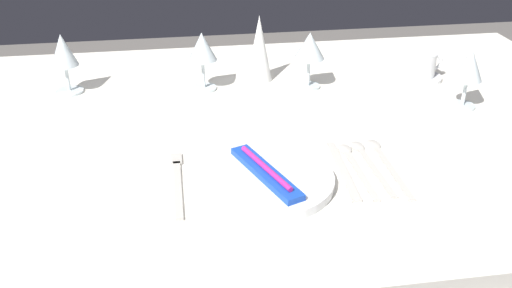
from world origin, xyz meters
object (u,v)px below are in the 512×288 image
at_px(coffee_cup_left, 421,64).
at_px(wine_glass_centre, 469,67).
at_px(toothbrush_package, 266,172).
at_px(spoon_tea, 385,161).
at_px(dinner_knife, 343,171).
at_px(napkin_folded, 259,48).
at_px(fork_outer, 178,181).
at_px(dinner_plate, 266,180).
at_px(wine_glass_left, 63,53).
at_px(wine_glass_right, 310,48).
at_px(spoon_dessert, 368,161).
at_px(wine_glass_far, 202,50).
at_px(spoon_soup, 354,163).

bearing_deg(coffee_cup_left, wine_glass_centre, -81.03).
bearing_deg(toothbrush_package, spoon_tea, 10.21).
xyz_separation_m(dinner_knife, napkin_folded, (-0.09, 0.49, 0.09)).
bearing_deg(toothbrush_package, fork_outer, 169.48).
bearing_deg(dinner_plate, wine_glass_centre, 27.03).
bearing_deg(wine_glass_left, spoon_tea, -34.12).
relative_size(dinner_plate, coffee_cup_left, 2.50).
bearing_deg(wine_glass_right, wine_glass_centre, -27.22).
height_order(spoon_dessert, wine_glass_left, wine_glass_left).
height_order(wine_glass_left, wine_glass_far, wine_glass_left).
bearing_deg(dinner_knife, spoon_dessert, 26.88).
height_order(spoon_dessert, wine_glass_right, wine_glass_right).
bearing_deg(spoon_tea, wine_glass_right, 99.20).
relative_size(toothbrush_package, wine_glass_right, 1.43).
relative_size(wine_glass_centre, napkin_folded, 0.83).
xyz_separation_m(dinner_knife, wine_glass_centre, (0.37, 0.25, 0.10)).
distance_m(spoon_soup, wine_glass_left, 0.76).
bearing_deg(napkin_folded, coffee_cup_left, -7.68).
distance_m(spoon_tea, wine_glass_left, 0.82).
xyz_separation_m(dinner_knife, wine_glass_left, (-0.58, 0.48, 0.10)).
relative_size(dinner_plate, wine_glass_far, 1.71).
height_order(dinner_plate, wine_glass_far, wine_glass_far).
bearing_deg(fork_outer, napkin_folded, 64.40).
distance_m(spoon_dessert, wine_glass_far, 0.52).
height_order(wine_glass_centre, wine_glass_far, wine_glass_far).
bearing_deg(spoon_tea, coffee_cup_left, 59.10).
distance_m(fork_outer, wine_glass_centre, 0.73).
distance_m(spoon_dessert, wine_glass_left, 0.79).
bearing_deg(fork_outer, toothbrush_package, -10.52).
distance_m(dinner_plate, napkin_folded, 0.52).
bearing_deg(wine_glass_centre, wine_glass_far, 161.61).
bearing_deg(napkin_folded, spoon_tea, -68.83).
distance_m(wine_glass_right, wine_glass_far, 0.27).
bearing_deg(wine_glass_left, dinner_knife, -39.75).
relative_size(wine_glass_left, napkin_folded, 0.87).
relative_size(toothbrush_package, coffee_cup_left, 2.04).
distance_m(toothbrush_package, spoon_dessert, 0.22).
xyz_separation_m(toothbrush_package, fork_outer, (-0.16, 0.03, -0.02)).
relative_size(fork_outer, napkin_folded, 1.29).
relative_size(spoon_dessert, wine_glass_left, 1.42).
relative_size(spoon_tea, napkin_folded, 1.32).
bearing_deg(wine_glass_centre, dinner_knife, -145.99).
bearing_deg(toothbrush_package, napkin_folded, 82.44).
bearing_deg(spoon_soup, dinner_knife, -139.33).
xyz_separation_m(wine_glass_left, wine_glass_right, (0.61, -0.06, 0.00)).
relative_size(toothbrush_package, fork_outer, 0.92).
height_order(wine_glass_centre, wine_glass_right, same).
distance_m(spoon_tea, wine_glass_centre, 0.37).
bearing_deg(spoon_tea, wine_glass_left, 145.88).
height_order(toothbrush_package, wine_glass_left, wine_glass_left).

